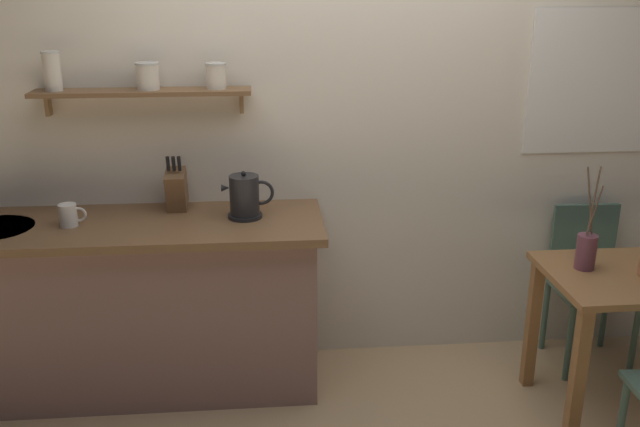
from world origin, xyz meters
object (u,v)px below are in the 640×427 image
(knife_block, at_px, (176,189))
(dining_table, at_px, (638,300))
(twig_vase, at_px, (586,250))
(dining_chair_far, at_px, (588,275))
(electric_kettle, at_px, (245,197))
(coffee_mug_by_sink, at_px, (69,215))

(knife_block, bearing_deg, dining_table, -14.88)
(twig_vase, relative_size, knife_block, 1.72)
(dining_table, distance_m, dining_chair_far, 0.53)
(twig_vase, height_order, knife_block, twig_vase)
(dining_chair_far, bearing_deg, electric_kettle, -177.37)
(dining_table, bearing_deg, twig_vase, 163.07)
(dining_table, distance_m, coffee_mug_by_sink, 2.71)
(dining_table, height_order, twig_vase, twig_vase)
(dining_table, distance_m, electric_kettle, 1.92)
(dining_table, relative_size, knife_block, 2.97)
(coffee_mug_by_sink, bearing_deg, dining_table, -8.13)
(dining_table, relative_size, coffee_mug_by_sink, 6.75)
(dining_table, xyz_separation_m, knife_block, (-2.17, 0.58, 0.43))
(dining_chair_far, xyz_separation_m, knife_block, (-2.19, 0.06, 0.53))
(twig_vase, xyz_separation_m, coffee_mug_by_sink, (-2.41, 0.30, 0.14))
(twig_vase, xyz_separation_m, knife_block, (-1.93, 0.50, 0.20))
(twig_vase, bearing_deg, dining_chair_far, 59.30)
(dining_chair_far, height_order, coffee_mug_by_sink, coffee_mug_by_sink)
(coffee_mug_by_sink, bearing_deg, dining_chair_far, 2.96)
(knife_block, bearing_deg, dining_chair_far, -1.56)
(dining_chair_far, distance_m, electric_kettle, 1.92)
(twig_vase, relative_size, electric_kettle, 1.96)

